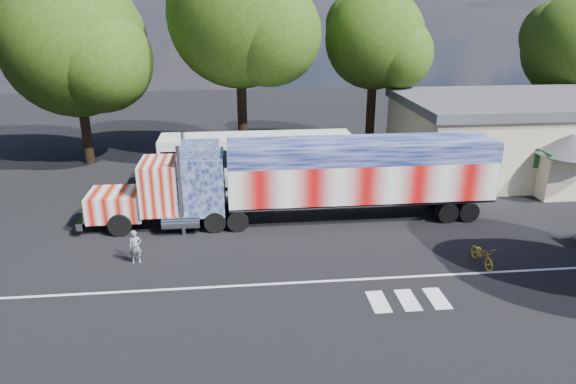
{
  "coord_description": "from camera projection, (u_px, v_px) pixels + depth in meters",
  "views": [
    {
      "loc": [
        -2.58,
        -21.91,
        11.06
      ],
      "look_at": [
        0.0,
        3.0,
        1.9
      ],
      "focal_mm": 32.0,
      "sensor_mm": 36.0,
      "label": 1
    }
  ],
  "objects": [
    {
      "name": "woman",
      "position": [
        135.0,
        247.0,
        23.13
      ],
      "size": [
        0.65,
        0.51,
        1.57
      ],
      "primitive_type": "imported",
      "rotation": [
        0.0,
        0.0,
        0.25
      ],
      "color": "slate",
      "rests_on": "ground"
    },
    {
      "name": "tree_ne_a",
      "position": [
        377.0,
        40.0,
        38.42
      ],
      "size": [
        7.84,
        7.47,
        12.38
      ],
      "color": "black",
      "rests_on": "ground"
    },
    {
      "name": "ground",
      "position": [
        294.0,
        251.0,
        24.51
      ],
      "size": [
        100.0,
        100.0,
        0.0
      ],
      "primitive_type": "plane",
      "color": "black"
    },
    {
      "name": "tree_nw_a",
      "position": [
        77.0,
        45.0,
        35.19
      ],
      "size": [
        10.43,
        9.93,
        13.48
      ],
      "color": "black",
      "rests_on": "ground"
    },
    {
      "name": "coach_bus",
      "position": [
        257.0,
        161.0,
        32.29
      ],
      "size": [
        11.9,
        2.77,
        3.46
      ],
      "color": "silver",
      "rests_on": "ground"
    },
    {
      "name": "bicycle",
      "position": [
        482.0,
        255.0,
        23.05
      ],
      "size": [
        0.77,
        1.9,
        0.98
      ],
      "primitive_type": "imported",
      "rotation": [
        0.0,
        0.0,
        0.07
      ],
      "color": "gold",
      "rests_on": "ground"
    },
    {
      "name": "lane_markings",
      "position": [
        346.0,
        290.0,
        21.16
      ],
      "size": [
        30.0,
        2.67,
        0.01
      ],
      "color": "silver",
      "rests_on": "ground"
    },
    {
      "name": "hall_building",
      "position": [
        561.0,
        134.0,
        35.68
      ],
      "size": [
        22.4,
        12.8,
        5.2
      ],
      "color": "beige",
      "rests_on": "ground"
    },
    {
      "name": "semi_truck",
      "position": [
        311.0,
        177.0,
        27.36
      ],
      "size": [
        21.9,
        3.46,
        4.67
      ],
      "color": "black",
      "rests_on": "ground"
    },
    {
      "name": "tree_n_mid",
      "position": [
        242.0,
        16.0,
        35.11
      ],
      "size": [
        10.44,
        9.95,
        15.38
      ],
      "color": "black",
      "rests_on": "ground"
    }
  ]
}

